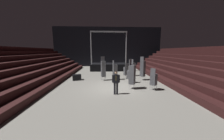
{
  "coord_description": "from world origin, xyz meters",
  "views": [
    {
      "loc": [
        -0.45,
        -9.65,
        3.12
      ],
      "look_at": [
        0.1,
        0.96,
        1.4
      ],
      "focal_mm": 18.66,
      "sensor_mm": 36.0,
      "label": 1
    }
  ],
  "objects": [
    {
      "name": "ground_plane",
      "position": [
        0.0,
        0.0,
        -0.05
      ],
      "size": [
        22.0,
        30.0,
        0.1
      ],
      "primitive_type": "cube",
      "color": "gray"
    },
    {
      "name": "equipment_road_case",
      "position": [
        -3.64,
        2.93,
        0.3
      ],
      "size": [
        1.04,
        0.84,
        0.61
      ],
      "primitive_type": "cube",
      "rotation": [
        0.0,
        0.0,
        0.3
      ],
      "color": "black",
      "rests_on": "ground_plane"
    },
    {
      "name": "chair_stack_mid_left",
      "position": [
        3.39,
        -0.69,
        0.9
      ],
      "size": [
        0.62,
        0.62,
        1.79
      ],
      "rotation": [
        0.0,
        0.0,
        5.43
      ],
      "color": "#B2B5BA",
      "rests_on": "ground_plane"
    },
    {
      "name": "chair_stack_mid_centre",
      "position": [
        1.9,
        1.6,
        0.86
      ],
      "size": [
        0.6,
        0.6,
        1.71
      ],
      "rotation": [
        0.0,
        0.0,
        1.05
      ],
      "color": "#B2B5BA",
      "rests_on": "ground_plane"
    },
    {
      "name": "chair_stack_front_left",
      "position": [
        3.52,
        2.61,
        1.28
      ],
      "size": [
        0.62,
        0.62,
        2.56
      ],
      "rotation": [
        0.0,
        0.0,
        5.39
      ],
      "color": "#B2B5BA",
      "rests_on": "ground_plane"
    },
    {
      "name": "bleacher_bank_right",
      "position": [
        8.0,
        1.0,
        1.8
      ],
      "size": [
        6.0,
        24.0,
        3.6
      ],
      "rotation": [
        0.0,
        0.0,
        -1.57
      ],
      "color": "black",
      "rests_on": "ground_plane"
    },
    {
      "name": "chair_stack_rear_right",
      "position": [
        1.83,
        3.34,
        0.9
      ],
      "size": [
        0.54,
        0.54,
        1.79
      ],
      "rotation": [
        0.0,
        0.0,
        0.28
      ],
      "color": "#B2B5BA",
      "rests_on": "ground_plane"
    },
    {
      "name": "chair_stack_rear_left",
      "position": [
        1.71,
        -0.31,
        1.24
      ],
      "size": [
        0.61,
        0.61,
        2.48
      ],
      "rotation": [
        0.0,
        0.0,
        4.11
      ],
      "color": "#B2B5BA",
      "rests_on": "ground_plane"
    },
    {
      "name": "chair_stack_mid_right",
      "position": [
        -0.74,
        2.71,
        1.28
      ],
      "size": [
        0.54,
        0.54,
        2.56
      ],
      "rotation": [
        0.0,
        0.0,
        3.42
      ],
      "color": "#B2B5BA",
      "rests_on": "ground_plane"
    },
    {
      "name": "man_with_tie",
      "position": [
        0.26,
        -1.54,
        0.99
      ],
      "size": [
        0.57,
        0.26,
        1.74
      ],
      "rotation": [
        0.0,
        0.0,
        3.07
      ],
      "color": "black",
      "rests_on": "ground_plane"
    },
    {
      "name": "chair_stack_front_right",
      "position": [
        0.53,
        2.9,
        1.07
      ],
      "size": [
        0.53,
        0.53,
        2.14
      ],
      "rotation": [
        0.0,
        0.0,
        4.94
      ],
      "color": "#B2B5BA",
      "rests_on": "ground_plane"
    },
    {
      "name": "bleacher_bank_left",
      "position": [
        -8.0,
        1.0,
        1.8
      ],
      "size": [
        6.0,
        24.0,
        3.6
      ],
      "rotation": [
        0.0,
        0.0,
        1.57
      ],
      "color": "black",
      "rests_on": "ground_plane"
    },
    {
      "name": "arena_end_wall",
      "position": [
        0.0,
        15.0,
        4.0
      ],
      "size": [
        22.0,
        0.3,
        8.0
      ],
      "primitive_type": "cube",
      "color": "black",
      "rests_on": "ground_plane"
    },
    {
      "name": "chair_stack_rear_centre",
      "position": [
        3.04,
        4.86,
        1.07
      ],
      "size": [
        0.58,
        0.58,
        2.14
      ],
      "rotation": [
        0.0,
        0.0,
        5.12
      ],
      "color": "#B2B5BA",
      "rests_on": "ground_plane"
    },
    {
      "name": "stage_riser",
      "position": [
        -0.0,
        9.62,
        0.65
      ],
      "size": [
        5.82,
        3.19,
        6.09
      ],
      "color": "black",
      "rests_on": "ground_plane"
    }
  ]
}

